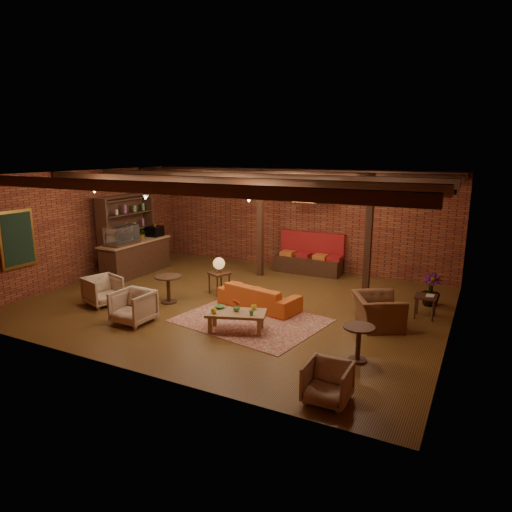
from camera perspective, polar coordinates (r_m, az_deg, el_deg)
The scene contains 29 objects.
floor at distance 11.60m, azimuth -2.61°, elevation -5.83°, with size 10.00×10.00×0.00m, color #361E0D.
ceiling at distance 10.99m, azimuth -2.79°, elevation 10.16°, with size 10.00×8.00×0.02m, color black.
wall_back at distance 14.73m, azimuth 5.09°, elevation 4.61°, with size 10.00×0.02×3.20m, color maroon.
wall_front at distance 8.06m, azimuth -17.00°, elevation -3.03°, with size 10.00×0.02×3.20m, color maroon.
wall_left at distance 14.31m, azimuth -20.38°, elevation 3.59°, with size 0.02×8.00×3.20m, color maroon.
wall_right at distance 9.76m, azimuth 23.69°, elevation -0.81°, with size 0.02×8.00×3.20m, color maroon.
ceiling_beams at distance 10.99m, azimuth -2.78°, elevation 9.53°, with size 9.80×6.40×0.22m, color black, non-canonical shape.
ceiling_pipe at distance 12.42m, azimuth 0.96°, elevation 8.89°, with size 0.12×0.12×9.60m, color black.
post_left at distance 13.72m, azimuth 0.54°, elevation 4.03°, with size 0.16×0.16×3.20m, color black.
post_right at distance 12.01m, azimuth 13.88°, elevation 2.35°, with size 0.16×0.16×3.20m, color black.
service_counter at distance 14.52m, azimuth -14.83°, elevation 0.89°, with size 0.80×2.50×1.60m, color black, non-canonical shape.
plant_counter at distance 14.52m, azimuth -14.10°, elevation 2.62°, with size 0.35×0.39×0.30m, color #337F33.
shelving_hutch at distance 14.79m, azimuth -15.82°, elevation 2.62°, with size 0.52×2.00×2.40m, color black, non-canonical shape.
chalkboard_menu at distance 12.84m, azimuth -27.68°, elevation 1.90°, with size 0.08×0.96×1.46m, color black.
banquette at distance 14.31m, azimuth 6.54°, elevation -0.16°, with size 2.10×0.70×1.00m, color maroon, non-canonical shape.
service_sign at distance 13.59m, azimuth 6.06°, elevation 7.07°, with size 0.86×0.06×0.30m, color orange.
ceiling_spotlights at distance 11.01m, azimuth -2.77°, elevation 8.39°, with size 6.40×4.40×0.28m, color black, non-canonical shape.
rug at distance 10.41m, azimuth -0.65°, elevation -8.05°, with size 3.09×2.36×0.01m, color maroon.
sofa at distance 11.13m, azimuth 0.39°, elevation -5.03°, with size 2.04×0.80×0.60m, color #BA4F19.
coffee_table at distance 9.73m, azimuth -2.56°, elevation -7.24°, with size 1.38×1.00×0.68m.
side_table_lamp at distance 12.12m, azimuth -4.65°, elevation -1.29°, with size 0.63×0.63×1.00m.
round_table_left at distance 11.67m, azimuth -10.91°, elevation -3.53°, with size 0.66×0.66×0.69m.
armchair_a at distance 11.96m, azimuth -18.60°, elevation -3.94°, with size 0.77×0.72×0.79m, color beige.
armchair_b at distance 10.52m, azimuth -15.11°, elevation -5.97°, with size 0.79×0.74×0.81m, color beige.
armchair_right at distance 10.26m, azimuth 15.01°, elevation -6.03°, with size 1.09×0.71×0.95m, color brown.
side_table_book at distance 11.12m, azimuth 20.47°, elevation -4.86°, with size 0.48×0.48×0.55m.
round_table_right at distance 8.58m, azimuth 12.70°, elevation -9.94°, with size 0.57×0.57×0.67m.
armchair_far at distance 7.25m, azimuth 8.93°, elevation -15.16°, with size 0.67×0.63×0.69m, color beige.
plant_tall at distance 11.87m, azimuth 21.33°, elevation -0.27°, with size 1.34×1.34×2.40m, color #4C7F4C.
Camera 1 is at (5.48, -9.51, 3.76)m, focal length 32.00 mm.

